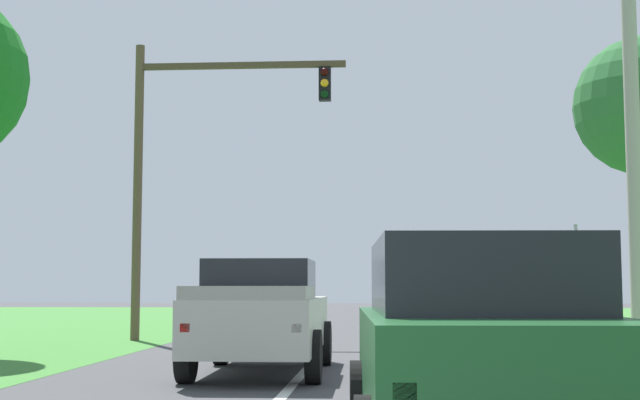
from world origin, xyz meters
TOP-DOWN VIEW (x-y plane):
  - ground_plane at (0.00, 10.31)m, footprint 120.00×120.00m
  - red_suv_near at (2.09, 3.32)m, footprint 2.25×4.57m
  - pickup_truck_lead at (-0.67, 10.53)m, footprint 2.17×5.05m
  - traffic_light at (-3.85, 19.34)m, footprint 5.74×0.40m
  - keep_moving_sign at (5.54, 15.46)m, footprint 0.60×0.09m
  - utility_pole_right at (6.05, 12.71)m, footprint 0.28×0.28m

SIDE VIEW (x-z plane):
  - ground_plane at x=0.00m, z-range 0.00..0.00m
  - pickup_truck_lead at x=-0.67m, z-range 0.03..1.90m
  - red_suv_near at x=2.09m, z-range 0.05..1.89m
  - keep_moving_sign at x=5.54m, z-range 0.38..3.15m
  - utility_pole_right at x=6.05m, z-range 0.00..8.71m
  - traffic_light at x=-3.85m, z-range 1.13..9.12m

